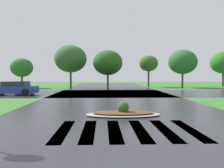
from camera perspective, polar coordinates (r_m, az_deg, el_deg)
The scene contains 7 objects.
asphalt_roadway at distance 13.54m, azimuth 1.49°, elevation -6.11°, with size 11.63×80.00×0.01m, color #2B2B30.
asphalt_cross_road at distance 25.46m, azimuth -0.22°, elevation -2.16°, with size 90.00×10.47×0.01m, color #2B2B30.
crosswalk_stripes at distance 8.75m, azimuth 3.55°, elevation -10.79°, with size 4.95×3.54×0.01m.
median_island at distance 11.72m, azimuth 2.65°, elevation -6.79°, with size 3.57×1.68×0.68m.
car_dark_suv at distance 25.07m, azimuth -22.17°, elevation -0.98°, with size 4.53×2.31×1.30m.
drainage_pipe_stack at distance 27.22m, azimuth -20.44°, elevation -1.19°, with size 1.47×1.07×0.78m.
background_treeline at distance 36.10m, azimuth 3.90°, elevation 5.20°, with size 33.97×5.80×6.24m.
Camera 1 is at (-0.85, -3.37, 1.99)m, focal length 38.83 mm.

